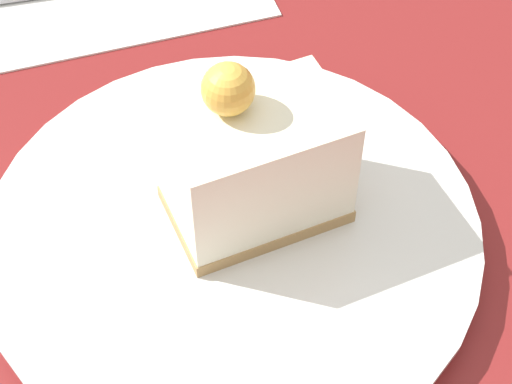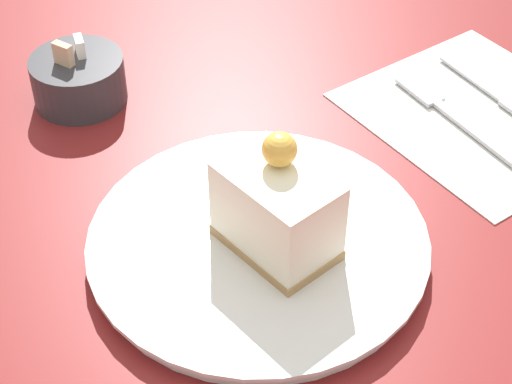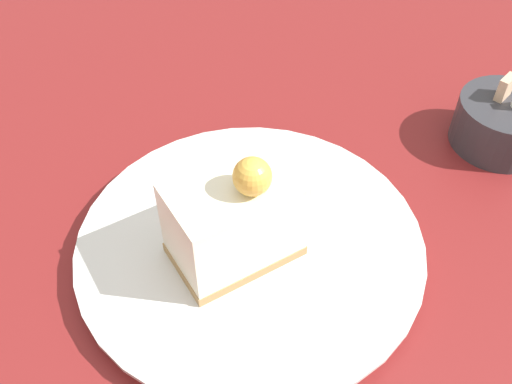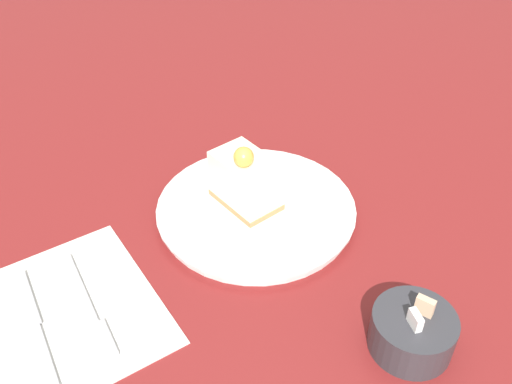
{
  "view_description": "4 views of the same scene",
  "coord_description": "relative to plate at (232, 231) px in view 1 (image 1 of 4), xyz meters",
  "views": [
    {
      "loc": [
        -0.29,
        0.1,
        0.39
      ],
      "look_at": [
        -0.03,
        -0.01,
        0.05
      ],
      "focal_mm": 60.0,
      "sensor_mm": 36.0,
      "label": 1
    },
    {
      "loc": [
        -0.34,
        -0.36,
        0.5
      ],
      "look_at": [
        -0.01,
        0.02,
        0.05
      ],
      "focal_mm": 60.0,
      "sensor_mm": 36.0,
      "label": 2
    },
    {
      "loc": [
        0.23,
        -0.13,
        0.37
      ],
      "look_at": [
        -0.04,
        0.02,
        0.05
      ],
      "focal_mm": 40.0,
      "sensor_mm": 36.0,
      "label": 3
    },
    {
      "loc": [
        0.35,
        0.48,
        0.53
      ],
      "look_at": [
        -0.01,
        0.02,
        0.05
      ],
      "focal_mm": 40.0,
      "sensor_mm": 36.0,
      "label": 4
    }
  ],
  "objects": [
    {
      "name": "cake_slice",
      "position": [
        0.01,
        -0.02,
        0.05
      ],
      "size": [
        0.06,
        0.09,
        0.1
      ],
      "rotation": [
        0.0,
        0.0,
        0.02
      ],
      "color": "#AD8451",
      "rests_on": "plate"
    },
    {
      "name": "ground_plane",
      "position": [
        0.02,
        -0.01,
        -0.01
      ],
      "size": [
        4.0,
        4.0,
        0.0
      ],
      "primitive_type": "plane",
      "color": "maroon"
    },
    {
      "name": "plate",
      "position": [
        0.0,
        0.0,
        0.0
      ],
      "size": [
        0.28,
        0.28,
        0.02
      ],
      "color": "silver",
      "rests_on": "ground_plane"
    }
  ]
}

